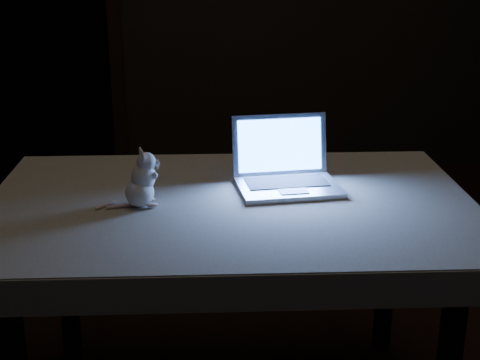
{
  "coord_description": "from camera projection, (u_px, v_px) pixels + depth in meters",
  "views": [
    {
      "loc": [
        -0.44,
        -1.98,
        1.51
      ],
      "look_at": [
        -0.16,
        -0.01,
        0.83
      ],
      "focal_mm": 52.0,
      "sensor_mm": 36.0,
      "label": 1
    }
  ],
  "objects": [
    {
      "name": "plush_mouse",
      "position": [
        139.0,
        178.0,
        2.06
      ],
      "size": [
        0.15,
        0.15,
        0.18
      ],
      "primitive_type": null,
      "rotation": [
        0.0,
        0.0,
        -0.14
      ],
      "color": "white",
      "rests_on": "tablecloth"
    },
    {
      "name": "tablecloth",
      "position": [
        198.0,
        211.0,
        2.18
      ],
      "size": [
        1.6,
        1.16,
        0.1
      ],
      "primitive_type": null,
      "rotation": [
        0.0,
        0.0,
        0.11
      ],
      "color": "#BCB79F",
      "rests_on": "table"
    },
    {
      "name": "table",
      "position": [
        231.0,
        311.0,
        2.26
      ],
      "size": [
        1.48,
        1.03,
        0.75
      ],
      "primitive_type": null,
      "rotation": [
        0.0,
        0.0,
        -0.09
      ],
      "color": "black",
      "rests_on": "floor"
    },
    {
      "name": "laptop",
      "position": [
        289.0,
        158.0,
        2.19
      ],
      "size": [
        0.33,
        0.29,
        0.22
      ],
      "primitive_type": null,
      "rotation": [
        0.0,
        0.0,
        0.04
      ],
      "color": "#B5B5BA",
      "rests_on": "tablecloth"
    },
    {
      "name": "doorway",
      "position": [
        33.0,
        19.0,
        4.26
      ],
      "size": [
        1.06,
        0.36,
        2.13
      ],
      "primitive_type": null,
      "color": "black",
      "rests_on": "back_wall"
    }
  ]
}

